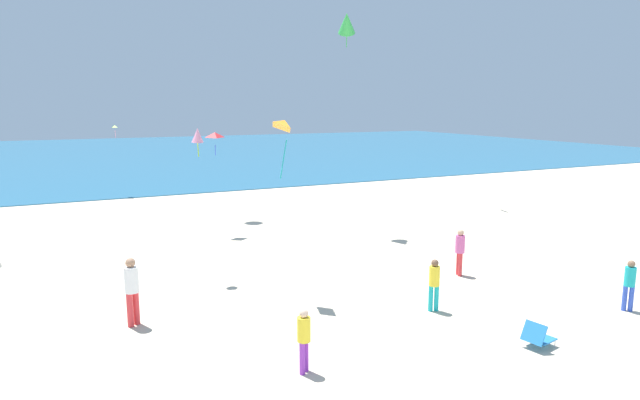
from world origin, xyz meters
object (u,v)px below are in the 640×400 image
(person_0, at_px, (132,287))
(kite_pink, at_px, (198,135))
(person_3, at_px, (630,282))
(beach_chair_near_camera, at_px, (537,336))
(person_1, at_px, (434,281))
(kite_red, at_px, (215,135))
(person_6, at_px, (460,249))
(kite_green, at_px, (347,23))
(person_5, at_px, (304,336))
(kite_lime, at_px, (115,127))
(kite_orange, at_px, (285,125))

(person_0, relative_size, kite_pink, 1.96)
(person_0, bearing_deg, person_3, 35.76)
(beach_chair_near_camera, distance_m, person_0, 9.66)
(person_0, relative_size, person_1, 1.22)
(person_3, bearing_deg, kite_red, -106.83)
(person_1, relative_size, person_3, 1.02)
(person_6, bearing_deg, person_0, -162.21)
(person_6, height_order, kite_green, kite_green)
(kite_red, bearing_deg, person_6, -58.15)
(person_3, xyz_separation_m, kite_green, (-2.48, 11.36, 7.87))
(beach_chair_near_camera, bearing_deg, person_5, 155.02)
(person_5, xyz_separation_m, kite_lime, (-1.28, 24.85, 3.33))
(person_0, bearing_deg, kite_orange, 61.09)
(person_6, height_order, kite_orange, kite_orange)
(kite_lime, bearing_deg, person_1, -76.09)
(beach_chair_near_camera, distance_m, person_5, 5.39)
(person_1, distance_m, person_5, 4.76)
(person_1, distance_m, kite_orange, 5.80)
(person_0, xyz_separation_m, person_3, (12.00, -4.61, -0.20))
(person_3, distance_m, kite_green, 14.05)
(kite_green, height_order, kite_lime, kite_green)
(person_6, xyz_separation_m, kite_orange, (-5.74, 0.57, 4.01))
(person_1, distance_m, kite_red, 11.91)
(beach_chair_near_camera, relative_size, kite_red, 0.81)
(person_0, height_order, person_3, person_0)
(person_0, distance_m, person_5, 4.95)
(kite_lime, bearing_deg, person_3, -67.71)
(person_5, bearing_deg, kite_red, -46.97)
(kite_red, bearing_deg, kite_pink, -109.35)
(person_6, bearing_deg, person_3, -45.54)
(kite_lime, xyz_separation_m, kite_red, (2.84, -12.17, 0.06))
(kite_pink, xyz_separation_m, kite_red, (1.99, 5.66, -0.32))
(person_1, xyz_separation_m, kite_orange, (-3.11, 2.72, 4.06))
(person_6, xyz_separation_m, kite_red, (-5.53, 8.90, 3.31))
(beach_chair_near_camera, xyz_separation_m, person_5, (-5.23, 1.19, 0.52))
(kite_green, relative_size, kite_orange, 0.88)
(person_5, height_order, kite_orange, kite_orange)
(person_0, relative_size, kite_green, 1.16)
(person_3, height_order, kite_orange, kite_orange)
(person_5, bearing_deg, beach_chair_near_camera, -142.74)
(person_0, relative_size, person_3, 1.25)
(person_3, bearing_deg, kite_lime, -114.30)
(kite_pink, height_order, kite_orange, kite_orange)
(person_6, height_order, kite_red, kite_red)
(kite_green, xyz_separation_m, kite_orange, (-5.30, -6.44, -3.80))
(person_3, distance_m, kite_red, 15.64)
(person_1, xyz_separation_m, kite_pink, (-4.89, 5.39, 3.68))
(person_0, bearing_deg, person_5, 2.12)
(kite_green, relative_size, kite_lime, 2.04)
(kite_pink, xyz_separation_m, kite_lime, (-0.86, 17.83, -0.38))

